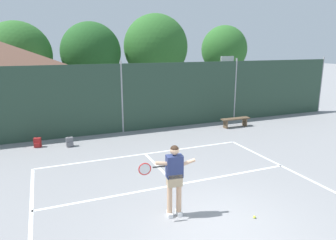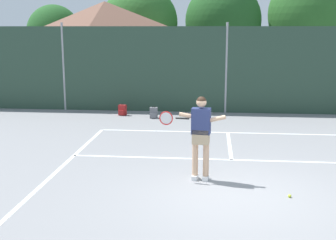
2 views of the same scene
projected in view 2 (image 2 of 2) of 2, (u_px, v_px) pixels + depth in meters
ground_plane at (236, 196)px, 8.93m from camera, size 120.00×120.00×0.00m
court_markings at (235, 184)px, 9.56m from camera, size 8.30×11.10×0.01m
chainlink_fence at (226, 70)px, 17.36m from camera, size 26.09×0.09×3.50m
clubhouse_building at (106, 47)px, 21.86m from camera, size 6.13×5.64×4.54m
treeline_backdrop at (251, 20)px, 25.54m from camera, size 25.06×4.58×6.60m
tennis_player at (200, 131)px, 9.65m from camera, size 1.44×0.30×1.85m
tennis_ball at (290, 196)px, 8.82m from camera, size 0.07×0.07×0.07m
backpack_red at (122, 110)px, 17.09m from camera, size 0.32×0.30×0.46m
backpack_grey at (154, 113)px, 16.55m from camera, size 0.29×0.25×0.46m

